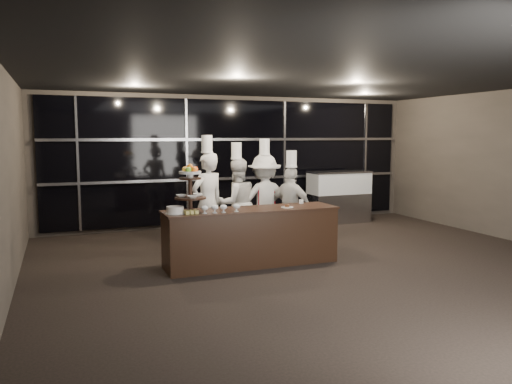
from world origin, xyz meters
name	(u,v)px	position (x,y,z in m)	size (l,w,h in m)	color
room	(353,178)	(0.00, 0.00, 1.50)	(10.00, 10.00, 10.00)	black
window_wall	(237,161)	(0.00, 4.94, 1.50)	(8.60, 0.10, 2.80)	black
buffet_counter	(251,236)	(-1.01, 1.38, 0.47)	(2.84, 0.74, 0.92)	black
display_stand	(190,185)	(-2.01, 1.38, 1.34)	(0.48, 0.48, 0.74)	black
compotes	(220,207)	(-1.61, 1.16, 1.00)	(0.62, 0.11, 0.12)	silver
layer_cake	(175,210)	(-2.26, 1.33, 0.97)	(0.30, 0.30, 0.11)	white
pastry_squares	(191,212)	(-2.04, 1.21, 0.95)	(0.20, 0.13, 0.05)	#D3C867
small_plate	(287,207)	(-0.42, 1.28, 0.94)	(0.20, 0.20, 0.05)	white
chef_cup	(301,202)	(0.01, 1.63, 0.96)	(0.08, 0.08, 0.07)	white
display_case	(339,194)	(2.37, 4.30, 0.69)	(1.47, 0.64, 1.24)	#A5A5AA
chef_a	(208,202)	(-1.46, 2.36, 0.92)	(0.77, 0.65, 2.10)	white
chef_b	(237,203)	(-0.82, 2.64, 0.85)	(0.85, 0.68, 1.97)	silver
chef_c	(264,200)	(-0.27, 2.61, 0.88)	(1.18, 0.75, 2.03)	silver
chef_d	(291,207)	(0.09, 2.19, 0.78)	(0.80, 0.95, 1.82)	silver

